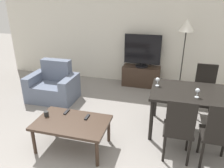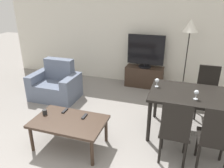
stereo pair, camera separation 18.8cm
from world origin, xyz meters
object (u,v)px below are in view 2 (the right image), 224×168
Objects in this scene: remote_primary at (84,116)px; wine_glass_right at (196,93)px; coffee_table at (69,123)px; dining_chair_far at (207,89)px; tv at (146,51)px; armchair at (56,85)px; wine_glass_left at (157,81)px; floor_lamp at (190,31)px; dining_table at (195,99)px; cup_white_near at (45,112)px; remote_secondary at (65,111)px; tv_stand at (144,77)px; dining_chair_near_right at (215,137)px; dining_chair_near at (175,129)px.

wine_glass_right is at bearing 18.69° from remote_primary.
dining_chair_far reaches higher than coffee_table.
remote_primary is (-0.46, -2.52, -0.44)m from tv.
armchair is 6.97× the size of wine_glass_left.
floor_lamp is 2.87m from remote_primary.
wine_glass_left is at bearing 40.84° from coffee_table.
wine_glass_right is at bearing -84.49° from floor_lamp.
wine_glass_left is (-0.62, 0.09, 0.19)m from dining_table.
coffee_table is (1.11, -1.41, 0.11)m from armchair.
dining_table is 2.35m from cup_white_near.
remote_secondary is at bearing -128.00° from floor_lamp.
dining_table is at bearing 24.76° from remote_primary.
dining_table is (1.75, 0.89, 0.26)m from coffee_table.
wine_glass_right reaches higher than armchair.
tv_stand is 2.57m from remote_primary.
wine_glass_right reaches higher than coffee_table.
armchair is 2.35m from wine_glass_left.
dining_table reaches higher than remote_secondary.
remote_secondary is 1.03× the size of wine_glass_right.
cup_white_near is 0.53× the size of wine_glass_left.
dining_table is at bearing -8.71° from wine_glass_left.
dining_chair_near_right is 12.41× the size of cup_white_near.
dining_chair_far is (1.36, -1.03, -0.36)m from tv.
wine_glass_right is (1.56, 0.53, 0.39)m from remote_primary.
dining_chair_near_right is (0.49, 0.00, 0.00)m from dining_chair_near.
tv is at bearing 118.00° from dining_chair_near_right.
dining_chair_far is at bearing -37.37° from tv_stand.
coffee_table is at bearing -49.37° from remote_secondary.
wine_glass_right is at bearing 114.26° from dining_chair_near_right.
dining_table is 0.81m from dining_chair_near.
cup_white_near reaches higher than tv_stand.
wine_glass_left is at bearing -73.68° from tv.
dining_chair_near_right is at bearing -65.74° from wine_glass_right.
dining_chair_near_right is 0.57× the size of floor_lamp.
dining_chair_near is at bearing 180.00° from dining_chair_near_right.
cup_white_near is at bearing -163.42° from wine_glass_right.
tv is at bearing 167.31° from floor_lamp.
dining_chair_near is 0.57× the size of floor_lamp.
dining_chair_near is (0.87, -2.55, -0.36)m from tv.
wine_glass_left is (0.95, 0.82, 0.39)m from remote_primary.
armchair is 1.80m from remote_primary.
dining_chair_near reaches higher than remote_primary.
dining_table is 0.81m from dining_chair_far.
remote_primary and remote_secondary have the same top height.
floor_lamp is (-0.43, 0.82, 0.93)m from dining_chair_far.
dining_table is 0.82× the size of floor_lamp.
tv is 5.84× the size of remote_secondary.
dining_chair_near_right reaches higher than remote_secondary.
armchair is 3.37m from dining_chair_near_right.
dining_chair_far is 1.31m from floor_lamp.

